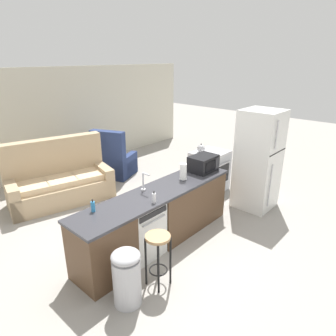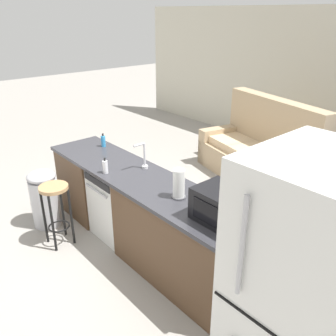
{
  "view_description": "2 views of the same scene",
  "coord_description": "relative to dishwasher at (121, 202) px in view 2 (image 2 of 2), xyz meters",
  "views": [
    {
      "loc": [
        -2.82,
        -2.88,
        2.82
      ],
      "look_at": [
        0.69,
        0.28,
        1.06
      ],
      "focal_mm": 32.0,
      "sensor_mm": 36.0,
      "label": 1
    },
    {
      "loc": [
        2.9,
        -1.99,
        2.49
      ],
      "look_at": [
        0.39,
        0.19,
        1.02
      ],
      "focal_mm": 38.0,
      "sensor_mm": 36.0,
      "label": 2
    }
  ],
  "objects": [
    {
      "name": "couch",
      "position": [
        0.14,
        2.59,
        -0.03
      ],
      "size": [
        2.16,
        1.36,
        1.27
      ],
      "color": "tan",
      "rests_on": "ground_plane"
    },
    {
      "name": "dishwasher",
      "position": [
        0.0,
        0.0,
        0.0
      ],
      "size": [
        0.58,
        0.61,
        0.84
      ],
      "color": "white",
      "rests_on": "ground_plane"
    },
    {
      "name": "trash_bin",
      "position": [
        -0.78,
        -0.61,
        -0.04
      ],
      "size": [
        0.35,
        0.35,
        0.74
      ],
      "color": "#B7B7BC",
      "rests_on": "ground_plane"
    },
    {
      "name": "ground_plane",
      "position": [
        0.25,
        0.0,
        -0.42
      ],
      "size": [
        24.0,
        24.0,
        0.0
      ],
      "primitive_type": "plane",
      "color": "gray"
    },
    {
      "name": "bar_stool",
      "position": [
        -0.3,
        -0.66,
        0.11
      ],
      "size": [
        0.32,
        0.32,
        0.74
      ],
      "color": "tan",
      "rests_on": "ground_plane"
    },
    {
      "name": "dish_soap_bottle",
      "position": [
        -0.63,
        0.19,
        0.55
      ],
      "size": [
        0.06,
        0.06,
        0.18
      ],
      "color": "#338CCC",
      "rests_on": "kitchen_counter"
    },
    {
      "name": "kitchen_counter",
      "position": [
        0.49,
        0.0,
        -0.0
      ],
      "size": [
        2.94,
        0.66,
        0.9
      ],
      "color": "brown",
      "rests_on": "ground_plane"
    },
    {
      "name": "soap_bottle",
      "position": [
        0.09,
        -0.22,
        0.55
      ],
      "size": [
        0.06,
        0.06,
        0.18
      ],
      "color": "silver",
      "rests_on": "kitchen_counter"
    },
    {
      "name": "refrigerator",
      "position": [
        2.6,
        -0.55,
        0.54
      ],
      "size": [
        0.72,
        0.73,
        1.92
      ],
      "color": "silver",
      "rests_on": "ground_plane"
    },
    {
      "name": "sink_faucet",
      "position": [
        0.26,
        0.16,
        0.61
      ],
      "size": [
        0.07,
        0.18,
        0.3
      ],
      "color": "silver",
      "rests_on": "kitchen_counter"
    },
    {
      "name": "microwave",
      "position": [
        1.56,
        -0.0,
        0.62
      ],
      "size": [
        0.5,
        0.37,
        0.28
      ],
      "color": "black",
      "rests_on": "kitchen_counter"
    },
    {
      "name": "paper_towel_roll",
      "position": [
        1.01,
        0.01,
        0.62
      ],
      "size": [
        0.14,
        0.14,
        0.28
      ],
      "color": "#4C4C51",
      "rests_on": "kitchen_counter"
    }
  ]
}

